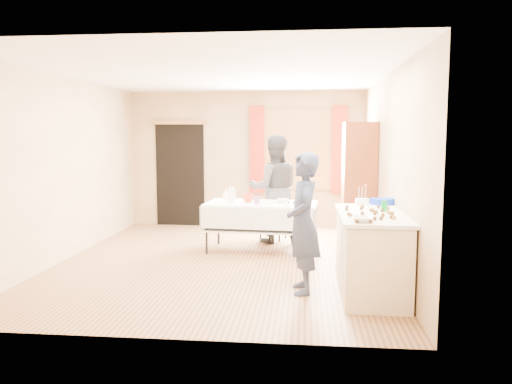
# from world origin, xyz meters

# --- Properties ---
(floor) EXTENTS (4.50, 5.50, 0.02)m
(floor) POSITION_xyz_m (0.00, 0.00, -0.01)
(floor) COLOR #9E7047
(floor) RESTS_ON ground
(ceiling) EXTENTS (4.50, 5.50, 0.02)m
(ceiling) POSITION_xyz_m (0.00, 0.00, 2.61)
(ceiling) COLOR white
(ceiling) RESTS_ON floor
(wall_back) EXTENTS (4.50, 0.02, 2.60)m
(wall_back) POSITION_xyz_m (0.00, 2.76, 1.30)
(wall_back) COLOR tan
(wall_back) RESTS_ON floor
(wall_front) EXTENTS (4.50, 0.02, 2.60)m
(wall_front) POSITION_xyz_m (0.00, -2.76, 1.30)
(wall_front) COLOR tan
(wall_front) RESTS_ON floor
(wall_left) EXTENTS (0.02, 5.50, 2.60)m
(wall_left) POSITION_xyz_m (-2.26, 0.00, 1.30)
(wall_left) COLOR tan
(wall_left) RESTS_ON floor
(wall_right) EXTENTS (0.02, 5.50, 2.60)m
(wall_right) POSITION_xyz_m (2.26, 0.00, 1.30)
(wall_right) COLOR tan
(wall_right) RESTS_ON floor
(window_frame) EXTENTS (1.32, 0.06, 1.52)m
(window_frame) POSITION_xyz_m (1.00, 2.72, 1.50)
(window_frame) COLOR olive
(window_frame) RESTS_ON wall_back
(window_pane) EXTENTS (1.20, 0.02, 1.40)m
(window_pane) POSITION_xyz_m (1.00, 2.71, 1.50)
(window_pane) COLOR white
(window_pane) RESTS_ON wall_back
(curtain_left) EXTENTS (0.28, 0.06, 1.65)m
(curtain_left) POSITION_xyz_m (0.22, 2.67, 1.50)
(curtain_left) COLOR #A22C19
(curtain_left) RESTS_ON wall_back
(curtain_right) EXTENTS (0.28, 0.06, 1.65)m
(curtain_right) POSITION_xyz_m (1.78, 2.67, 1.50)
(curtain_right) COLOR #A22C19
(curtain_right) RESTS_ON wall_back
(doorway) EXTENTS (0.95, 0.04, 2.00)m
(doorway) POSITION_xyz_m (-1.30, 2.73, 1.00)
(doorway) COLOR black
(doorway) RESTS_ON floor
(door_lintel) EXTENTS (1.05, 0.06, 0.08)m
(door_lintel) POSITION_xyz_m (-1.30, 2.70, 2.02)
(door_lintel) COLOR olive
(door_lintel) RESTS_ON wall_back
(cabinet) EXTENTS (0.50, 0.60, 1.97)m
(cabinet) POSITION_xyz_m (1.99, 1.10, 0.99)
(cabinet) COLOR brown
(cabinet) RESTS_ON floor
(counter) EXTENTS (0.73, 1.54, 0.91)m
(counter) POSITION_xyz_m (1.89, -1.25, 0.45)
(counter) COLOR beige
(counter) RESTS_ON floor
(party_table) EXTENTS (1.75, 1.00, 0.75)m
(party_table) POSITION_xyz_m (0.48, 0.66, 0.44)
(party_table) COLOR black
(party_table) RESTS_ON floor
(chair) EXTENTS (0.49, 0.49, 0.95)m
(chair) POSITION_xyz_m (0.62, 1.59, 0.28)
(chair) COLOR black
(chair) RESTS_ON floor
(girl) EXTENTS (0.69, 0.54, 1.58)m
(girl) POSITION_xyz_m (1.13, -1.30, 0.79)
(girl) COLOR #232B4A
(girl) RESTS_ON floor
(woman) EXTENTS (1.07, 0.94, 1.77)m
(woman) POSITION_xyz_m (0.64, 1.34, 0.89)
(woman) COLOR black
(woman) RESTS_ON floor
(soda_can) EXTENTS (0.08, 0.08, 0.12)m
(soda_can) POSITION_xyz_m (2.04, -1.11, 0.97)
(soda_can) COLOR #08952F
(soda_can) RESTS_ON counter
(mixing_bowl) EXTENTS (0.23, 0.23, 0.05)m
(mixing_bowl) POSITION_xyz_m (1.71, -1.84, 0.94)
(mixing_bowl) COLOR white
(mixing_bowl) RESTS_ON counter
(foam_block) EXTENTS (0.16, 0.11, 0.08)m
(foam_block) POSITION_xyz_m (1.85, -0.60, 0.95)
(foam_block) COLOR white
(foam_block) RESTS_ON counter
(blue_basket) EXTENTS (0.35, 0.30, 0.08)m
(blue_basket) POSITION_xyz_m (2.13, -0.54, 0.95)
(blue_basket) COLOR #0E33BB
(blue_basket) RESTS_ON counter
(pitcher) EXTENTS (0.11, 0.11, 0.22)m
(pitcher) POSITION_xyz_m (0.04, 0.59, 0.86)
(pitcher) COLOR silver
(pitcher) RESTS_ON party_table
(cup_red) EXTENTS (0.18, 0.18, 0.13)m
(cup_red) POSITION_xyz_m (0.28, 0.70, 0.81)
(cup_red) COLOR red
(cup_red) RESTS_ON party_table
(cup_rainbow) EXTENTS (0.16, 0.16, 0.11)m
(cup_rainbow) POSITION_xyz_m (0.43, 0.52, 0.81)
(cup_rainbow) COLOR red
(cup_rainbow) RESTS_ON party_table
(small_bowl) EXTENTS (0.20, 0.20, 0.05)m
(small_bowl) POSITION_xyz_m (0.80, 0.74, 0.78)
(small_bowl) COLOR white
(small_bowl) RESTS_ON party_table
(pastry_tray) EXTENTS (0.29, 0.21, 0.02)m
(pastry_tray) POSITION_xyz_m (0.98, 0.48, 0.76)
(pastry_tray) COLOR white
(pastry_tray) RESTS_ON party_table
(bottle) EXTENTS (0.10, 0.10, 0.17)m
(bottle) POSITION_xyz_m (-0.09, 0.88, 0.84)
(bottle) COLOR white
(bottle) RESTS_ON party_table
(cake_balls) EXTENTS (0.52, 1.12, 0.04)m
(cake_balls) POSITION_xyz_m (1.88, -1.36, 0.93)
(cake_balls) COLOR #3F2314
(cake_balls) RESTS_ON counter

